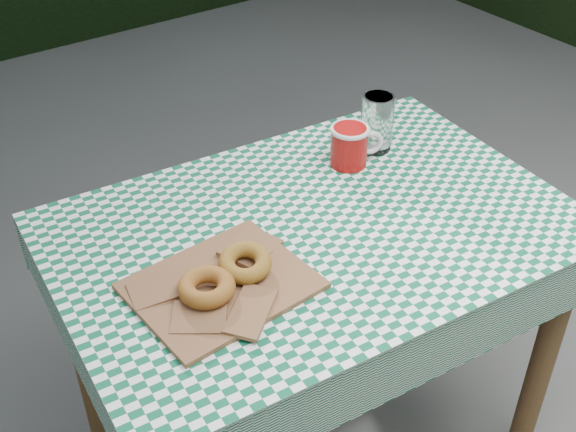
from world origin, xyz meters
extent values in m
plane|color=#4F4F4A|center=(0.00, 0.00, 0.00)|extent=(60.00, 60.00, 0.00)
cube|color=brown|center=(-0.03, -0.16, 0.38)|extent=(1.15, 0.82, 0.75)
cube|color=#0D5636|center=(-0.03, -0.16, 0.75)|extent=(1.18, 0.84, 0.01)
cube|color=brown|center=(-0.30, -0.22, 0.76)|extent=(0.35, 0.29, 0.02)
torus|color=brown|center=(-0.34, -0.23, 0.79)|extent=(0.15, 0.15, 0.03)
torus|color=olive|center=(-0.24, -0.21, 0.79)|extent=(0.14, 0.14, 0.03)
cylinder|color=white|center=(0.29, 0.01, 0.83)|extent=(0.11, 0.11, 0.15)
camera|label=1|loc=(-0.81, -1.16, 1.71)|focal=45.56mm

